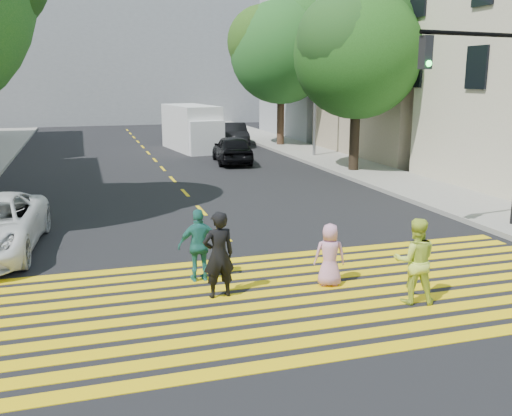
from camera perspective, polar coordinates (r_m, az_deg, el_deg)
name	(u,v)px	position (r m, az deg, el deg)	size (l,w,h in m)	color
ground	(306,324)	(10.06, 5.07, -11.49)	(120.00, 120.00, 0.00)	black
sidewalk_right	(357,168)	(26.68, 10.05, 3.92)	(3.00, 60.00, 0.15)	gray
crosswalk	(282,297)	(11.16, 2.61, -8.91)	(13.40, 5.30, 0.01)	yellow
lane_line	(151,156)	(31.45, -10.42, 5.12)	(0.12, 34.40, 0.01)	yellow
building_right_tan	(436,62)	(33.13, 17.55, 13.79)	(10.00, 10.00, 10.00)	tan
building_right_grey	(346,66)	(42.70, 9.03, 13.89)	(10.00, 10.00, 10.00)	gray
backdrop_block	(116,57)	(56.62, -13.80, 14.42)	(30.00, 8.00, 12.00)	gray
tree_right_near	(359,47)	(25.64, 10.24, 15.56)	(6.79, 6.61, 8.02)	black
tree_right_far	(283,47)	(35.20, 2.68, 15.81)	(8.12, 7.86, 8.80)	#4C3623
pedestrian_man	(219,255)	(10.92, -3.76, -4.69)	(0.62, 0.41, 1.71)	black
pedestrian_woman	(415,261)	(11.07, 15.61, -5.11)	(0.79, 0.62, 1.64)	#CEE347
pedestrian_child	(330,255)	(11.66, 7.38, -4.68)	(0.63, 0.41, 1.29)	pink
pedestrian_extra	(200,245)	(11.85, -5.67, -3.74)	(0.90, 0.38, 1.54)	#27776F
dark_car_near	(232,149)	(28.31, -2.39, 5.89)	(1.66, 4.12, 1.40)	black
silver_car	(182,129)	(40.58, -7.44, 7.86)	(1.85, 4.55, 1.32)	gray
dark_car_parked	(234,134)	(36.01, -2.23, 7.39)	(1.47, 4.22, 1.39)	black
white_van	(193,129)	(33.60, -6.33, 7.84)	(2.75, 5.71, 2.59)	white
traffic_signal	(498,99)	(16.32, 23.03, 9.99)	(3.78, 0.82, 5.57)	black
street_lamp	(313,61)	(30.13, 5.71, 14.46)	(1.97, 0.22, 8.71)	gray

